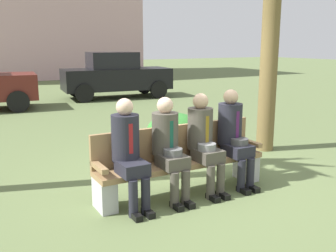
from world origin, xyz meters
The scene contains 8 objects.
ground_plane centered at (0.00, 0.00, 0.00)m, with size 80.00×80.00×0.00m, color #5C6C40.
park_bench centered at (-0.33, -0.22, 0.44)m, with size 2.41×0.44×0.90m.
seated_man_leftmost centered at (-1.14, -0.35, 0.75)m, with size 0.34×0.72×1.34m.
seated_man_centerleft centered at (-0.59, -0.35, 0.73)m, with size 0.34×0.72×1.32m.
seated_man_centerright centered at (-0.05, -0.35, 0.74)m, with size 0.34×0.72×1.33m.
seated_man_rightmost centered at (0.46, -0.35, 0.75)m, with size 0.34×0.72×1.36m.
shrub_near_bench centered at (0.74, 1.77, 0.34)m, with size 1.09×0.99×0.68m, color #337C2F.
parked_car_far centered at (2.43, 8.95, 0.84)m, with size 4.04×2.05×1.68m.
Camera 1 is at (-2.92, -4.48, 1.98)m, focal length 41.22 mm.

